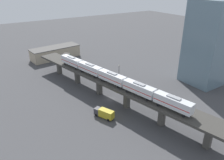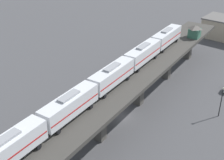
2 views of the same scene
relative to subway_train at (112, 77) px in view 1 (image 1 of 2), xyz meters
The scene contains 10 objects.
ground_plane 10.85m from the subway_train, 69.90° to the left, with size 400.00×400.00×0.00m, color #424244.
elevated_viaduct 4.44m from the subway_train, 67.66° to the left, with size 27.00×91.78×7.98m.
subway_train is the anchor object (origin of this frame).
signal_hut 35.36m from the subway_train, 95.61° to the left, with size 3.81×3.81×3.40m.
street_car_white 32.13m from the subway_train, 67.98° to the left, with size 2.73×4.69×1.89m.
street_car_green 20.28m from the subway_train, 48.76° to the right, with size 3.36×4.75×1.89m.
delivery_truck 13.65m from the subway_train, 137.47° to the right, with size 4.85×7.51×3.20m.
street_lamp 23.44m from the subway_train, 48.69° to the left, with size 0.44×0.44×6.94m.
warehouse_building 63.03m from the subway_train, 89.81° to the left, with size 29.45×13.04×6.80m.
office_tower 46.58m from the subway_train, ahead, with size 16.00×16.00×36.00m.
Camera 1 is at (-40.43, -63.44, 42.78)m, focal length 35.00 mm.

